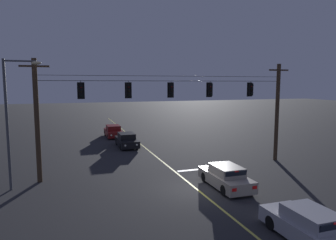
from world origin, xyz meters
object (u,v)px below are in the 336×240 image
object	(u,v)px
traffic_light_left_inner	(129,90)
car_oncoming_trailing	(113,131)
car_oncoming_lead	(127,140)
car_waiting_second_near	(310,227)
street_lamp_corner	(12,112)
traffic_light_centre	(171,90)
traffic_light_right_inner	(210,90)
traffic_light_leftmost	(81,91)
car_waiting_near_lane	(226,177)
traffic_light_rightmost	(251,89)

from	to	relation	value
traffic_light_left_inner	car_oncoming_trailing	distance (m)	16.67
car_oncoming_lead	car_waiting_second_near	bearing A→B (deg)	-80.80
car_oncoming_trailing	street_lamp_corner	size ratio (longest dim) A/B	0.56
traffic_light_centre	car_waiting_second_near	world-z (taller)	traffic_light_centre
traffic_light_right_inner	car_oncoming_lead	distance (m)	11.78
traffic_light_left_inner	traffic_light_leftmost	bearing A→B (deg)	180.00
traffic_light_left_inner	street_lamp_corner	distance (m)	7.40
car_oncoming_trailing	car_waiting_second_near	xyz separation A→B (m)	(3.86, -27.55, 0.00)
car_waiting_near_lane	street_lamp_corner	size ratio (longest dim) A/B	0.55
car_waiting_near_lane	street_lamp_corner	distance (m)	13.46
traffic_light_leftmost	car_oncoming_trailing	xyz separation A→B (m)	(4.35, 15.76, -5.30)
traffic_light_leftmost	traffic_light_left_inner	xyz separation A→B (m)	(3.20, 0.00, 0.00)
traffic_light_leftmost	traffic_light_rightmost	world-z (taller)	same
traffic_light_centre	car_waiting_near_lane	xyz separation A→B (m)	(1.94, -4.78, -5.30)
traffic_light_left_inner	car_oncoming_lead	bearing A→B (deg)	80.50
traffic_light_rightmost	car_waiting_near_lane	bearing A→B (deg)	-134.77
traffic_light_centre	traffic_light_leftmost	bearing A→B (deg)	180.00
traffic_light_right_inner	car_waiting_second_near	bearing A→B (deg)	-95.98
traffic_light_rightmost	car_waiting_second_near	bearing A→B (deg)	-112.15
traffic_light_left_inner	traffic_light_centre	world-z (taller)	same
traffic_light_centre	car_oncoming_lead	size ratio (longest dim) A/B	0.28
traffic_light_left_inner	traffic_light_rightmost	size ratio (longest dim) A/B	1.00
street_lamp_corner	car_oncoming_lead	bearing A→B (deg)	50.12
street_lamp_corner	car_waiting_near_lane	bearing A→B (deg)	-16.70
traffic_light_rightmost	street_lamp_corner	distance (m)	17.10
traffic_light_right_inner	traffic_light_rightmost	distance (m)	3.56
traffic_light_right_inner	car_waiting_second_near	xyz separation A→B (m)	(-1.23, -11.78, -5.30)
car_oncoming_lead	street_lamp_corner	xyz separation A→B (m)	(-8.79, -10.52, 4.08)
car_waiting_near_lane	car_oncoming_lead	distance (m)	14.63
traffic_light_leftmost	car_oncoming_lead	world-z (taller)	traffic_light_leftmost
street_lamp_corner	car_waiting_second_near	bearing A→B (deg)	-41.16
traffic_light_leftmost	traffic_light_left_inner	distance (m)	3.20
traffic_light_centre	car_waiting_near_lane	bearing A→B (deg)	-67.88
car_oncoming_lead	traffic_light_centre	bearing A→B (deg)	-80.67
car_waiting_near_lane	traffic_light_right_inner	bearing A→B (deg)	76.16
traffic_light_leftmost	car_waiting_near_lane	xyz separation A→B (m)	(8.27, -4.78, -5.30)
traffic_light_centre	car_waiting_near_lane	distance (m)	7.39
car_waiting_near_lane	car_waiting_second_near	distance (m)	7.00
car_oncoming_trailing	car_oncoming_lead	bearing A→B (deg)	-86.18
traffic_light_rightmost	traffic_light_left_inner	bearing A→B (deg)	180.00
traffic_light_leftmost	car_waiting_near_lane	size ratio (longest dim) A/B	0.28
traffic_light_centre	car_waiting_second_near	distance (m)	13.06
car_oncoming_trailing	traffic_light_centre	bearing A→B (deg)	-82.87
traffic_light_leftmost	car_waiting_near_lane	world-z (taller)	traffic_light_leftmost
traffic_light_rightmost	car_waiting_near_lane	distance (m)	8.57
car_oncoming_lead	street_lamp_corner	distance (m)	14.31
traffic_light_centre	street_lamp_corner	size ratio (longest dim) A/B	0.16
car_oncoming_trailing	car_waiting_second_near	world-z (taller)	same
car_waiting_near_lane	street_lamp_corner	bearing A→B (deg)	163.30
traffic_light_leftmost	car_waiting_second_near	size ratio (longest dim) A/B	0.28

